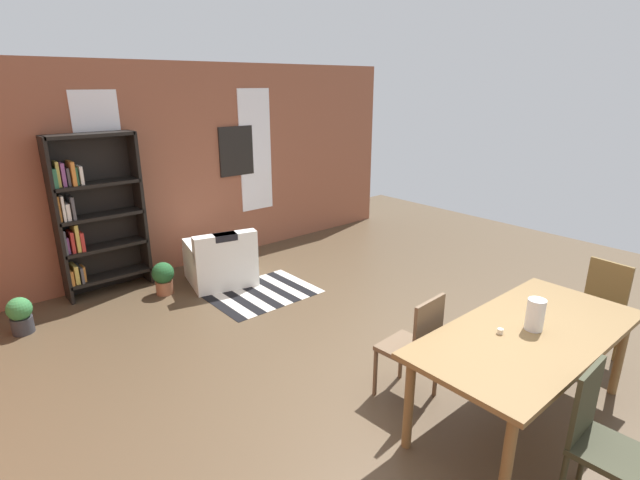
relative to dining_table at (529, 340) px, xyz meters
name	(u,v)px	position (x,y,z in m)	size (l,w,h in m)	color
ground_plane	(422,395)	(-0.35, 0.67, -0.69)	(10.82, 10.82, 0.00)	brown
back_wall_brick	(186,168)	(-0.35, 4.89, 0.71)	(7.40, 0.12, 2.81)	#93533B
window_pane_0	(103,167)	(-1.47, 4.82, 0.85)	(0.55, 0.02, 1.83)	white
window_pane_1	(256,151)	(0.77, 4.82, 0.85)	(0.55, 0.02, 1.83)	white
dining_table	(529,340)	(0.00, 0.00, 0.00)	(2.04, 0.95, 0.77)	brown
vase_on_table	(535,315)	(0.04, 0.00, 0.20)	(0.13, 0.13, 0.24)	silver
tealight_candle_0	(500,331)	(-0.21, 0.13, 0.10)	(0.04, 0.04, 0.04)	silver
dining_chair_far_left	(415,345)	(-0.45, 0.70, -0.18)	(0.43, 0.43, 0.95)	brown
dining_chair_head_right	(598,308)	(1.39, -0.01, -0.18)	(0.43, 0.43, 0.95)	brown
dining_chair_near_left	(600,438)	(-0.46, -0.70, -0.18)	(0.41, 0.41, 0.95)	#2F3120
bookshelf_tall	(93,215)	(-1.71, 4.65, 0.32)	(1.02, 0.30, 1.98)	black
armchair_white	(221,262)	(-0.42, 3.94, -0.41)	(0.96, 0.96, 0.75)	white
potted_plant_by_shelf	(20,315)	(-2.71, 4.11, -0.48)	(0.25, 0.25, 0.40)	#333338
potted_plant_corner	(163,277)	(-1.15, 4.08, -0.47)	(0.27, 0.27, 0.41)	#9E6042
striped_rug	(262,293)	(-0.22, 3.28, -0.69)	(1.29, 0.97, 0.01)	black
framed_picture	(236,151)	(0.43, 4.82, 0.88)	(0.56, 0.03, 0.72)	black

